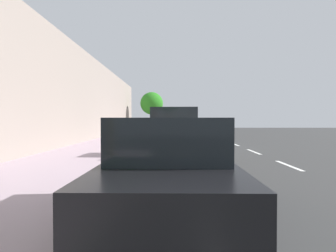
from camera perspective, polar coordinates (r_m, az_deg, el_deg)
name	(u,v)px	position (r m, az deg, el deg)	size (l,w,h in m)	color
ground	(184,146)	(17.12, 3.04, -3.77)	(74.81, 74.81, 0.00)	#343434
sidewalk	(115,145)	(17.39, -9.93, -3.46)	(4.16, 46.76, 0.15)	#AE97A4
curb_edge	(153,145)	(17.13, -2.78, -3.51)	(0.16, 46.76, 0.15)	gray
lane_stripe_centre	(235,144)	(18.77, 12.32, -3.34)	(0.14, 44.20, 0.01)	white
lane_stripe_bike_edge	(179,146)	(17.11, 2.15, -3.76)	(0.12, 46.76, 0.01)	white
building_facade	(73,95)	(17.95, -17.33, 5.50)	(0.50, 46.76, 5.69)	gray
parked_sedan_red_nearest	(172,126)	(35.25, 0.80, 0.05)	(2.03, 4.49, 1.52)	maroon
parked_sedan_dark_blue_second	(173,127)	(28.54, 0.93, -0.24)	(1.90, 4.43, 1.52)	navy
parked_suv_green_mid	(173,127)	(18.48, 1.00, -0.21)	(2.04, 4.74, 1.99)	#1E512D
parked_pickup_tan_far	(176,134)	(12.57, 1.51, -1.48)	(2.31, 5.42, 1.95)	tan
parked_sedan_black_farthest	(169,169)	(4.64, 0.14, -8.02)	(1.87, 4.41, 1.52)	black
bicycle_at_curb	(164,134)	(23.06, -0.75, -1.54)	(1.58, 0.81, 0.75)	black
cyclist_with_backpack	(161,125)	(23.49, -1.27, 0.12)	(0.51, 0.57, 1.69)	#C6B284
street_tree_near_cyclist	(152,104)	(37.11, -3.06, 4.16)	(2.73, 2.73, 4.63)	brown
fire_hydrant	(156,129)	(28.97, -2.25, -0.57)	(0.22, 0.22, 0.84)	red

